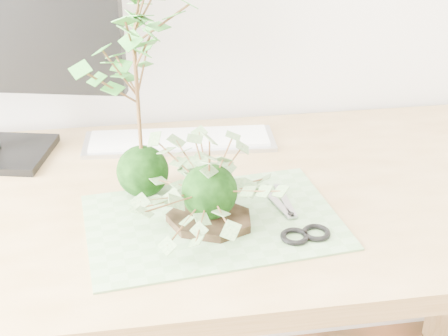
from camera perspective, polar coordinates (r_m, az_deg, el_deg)
The scene contains 7 objects.
desk at distance 1.23m, azimuth -2.16°, elevation -5.92°, with size 1.60×0.70×0.74m.
cutting_mat at distance 1.10m, azimuth -1.02°, elevation -4.91°, with size 0.44×0.29×0.00m, color #6A965D.
stone_dish at distance 1.09m, azimuth -1.30°, elevation -4.70°, with size 0.16×0.16×0.01m, color black.
ivy_kokedama at distance 1.04m, azimuth -1.36°, elevation 0.00°, with size 0.31×0.31×0.19m.
maple_kokedama at distance 1.08m, azimuth -8.22°, elevation 10.81°, with size 0.28×0.28×0.41m.
keyboard at distance 1.38m, azimuth -4.09°, elevation 2.53°, with size 0.43×0.15×0.02m.
scissors at distance 1.08m, azimuth 6.72°, elevation -5.37°, with size 0.09×0.20×0.01m.
Camera 1 is at (-0.15, 0.21, 1.34)m, focal length 50.00 mm.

